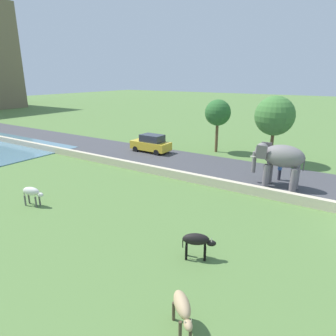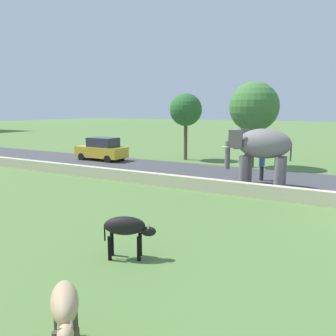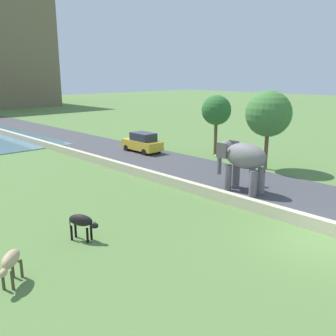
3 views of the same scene
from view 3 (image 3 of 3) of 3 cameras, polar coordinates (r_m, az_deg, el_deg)
ground_plane at (r=17.15m, az=21.72°, el=-10.51°), size 220.00×220.00×0.00m
road_surface at (r=33.29m, az=-6.82°, el=2.25°), size 7.00×120.00×0.06m
barrier_wall at (r=29.50m, az=-10.39°, el=1.12°), size 0.40×110.00×0.62m
elephant at (r=22.31m, az=11.27°, el=1.41°), size 1.44×3.47×2.99m
person_beside_elephant at (r=23.84m, az=12.77°, el=-0.73°), size 0.36×0.22×1.63m
car_yellow at (r=33.50m, az=-3.94°, el=3.91°), size 1.86×4.03×1.80m
cow_black at (r=16.24m, az=-13.06°, el=-8.01°), size 0.93×1.38×1.15m
cow_tan at (r=13.77m, az=-22.99°, el=-13.03°), size 1.20×1.23×1.15m
tree_near at (r=27.95m, az=15.13°, el=8.01°), size 3.32×3.32×5.76m
tree_mid at (r=32.02m, az=7.42°, el=8.72°), size 2.51×2.51×5.16m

